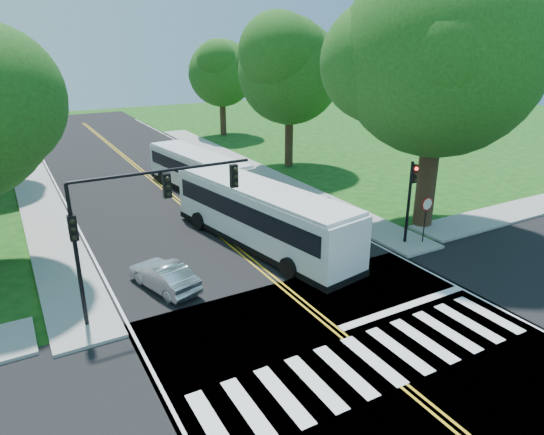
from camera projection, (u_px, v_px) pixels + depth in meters
ground at (363, 353)px, 17.11m from camera, size 140.00×140.00×0.00m
road at (187, 208)px, 31.81m from camera, size 14.00×96.00×0.01m
cross_road at (363, 353)px, 17.11m from camera, size 60.00×12.00×0.01m
center_line at (167, 192)px, 35.08m from camera, size 0.36×70.00×0.01m
edge_line_w at (67, 207)px, 31.94m from camera, size 0.12×70.00×0.01m
edge_line_e at (251, 179)px, 38.21m from camera, size 0.12×70.00×0.01m
crosswalk at (373, 360)px, 16.70m from camera, size 12.60×3.00×0.01m
stop_bar at (405, 307)px, 20.03m from camera, size 6.60×0.40×0.01m
sidewalk_nw at (38, 197)px, 33.68m from camera, size 2.60×40.00×0.15m
sidewalk_ne at (251, 168)px, 41.34m from camera, size 2.60×40.00×0.15m
sidewalk_xe at (535, 206)px, 31.87m from camera, size 20.00×2.60×0.15m
tree_ne_big at (441, 55)px, 25.39m from camera, size 10.80×10.80×14.91m
tree_east_mid at (290, 72)px, 39.30m from camera, size 8.40×8.40×11.93m
tree_east_far at (221, 73)px, 53.17m from camera, size 7.20×7.20×10.34m
signal_nw at (138, 210)px, 18.14m from camera, size 7.15×0.46×5.66m
signal_ne at (411, 192)px, 25.13m from camera, size 0.30×0.46×4.40m
stop_sign at (426, 209)px, 25.44m from camera, size 0.76×0.08×2.53m
bus_lead at (261, 215)px, 25.46m from camera, size 4.86×12.89×3.26m
bus_follow at (198, 172)px, 34.54m from camera, size 3.84×11.28×2.86m
hatchback at (164, 276)px, 21.25m from camera, size 2.33×4.07×1.27m
suv at (284, 197)px, 32.10m from camera, size 2.01×4.22×1.16m
dark_sedan at (296, 201)px, 30.94m from camera, size 2.85×4.85×1.32m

